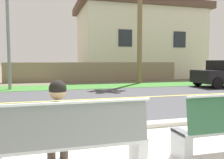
# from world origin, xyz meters

# --- Properties ---
(ground_plane) EXTENTS (140.00, 140.00, 0.00)m
(ground_plane) POSITION_xyz_m (0.00, 8.00, 0.00)
(ground_plane) COLOR #665B4C
(curb_edge) EXTENTS (44.00, 0.30, 0.11)m
(curb_edge) POSITION_xyz_m (0.00, 2.35, 0.06)
(curb_edge) COLOR #ADA89E
(curb_edge) RESTS_ON ground_plane
(street_asphalt) EXTENTS (52.00, 8.00, 0.01)m
(street_asphalt) POSITION_xyz_m (0.00, 6.50, 0.00)
(street_asphalt) COLOR #424247
(street_asphalt) RESTS_ON ground_plane
(road_centre_line) EXTENTS (48.00, 0.14, 0.01)m
(road_centre_line) POSITION_xyz_m (0.00, 6.50, 0.01)
(road_centre_line) COLOR #E0CC4C
(road_centre_line) RESTS_ON ground_plane
(far_verge_grass) EXTENTS (48.00, 2.80, 0.02)m
(far_verge_grass) POSITION_xyz_m (0.00, 11.22, 0.01)
(far_verge_grass) COLOR #38702D
(far_verge_grass) RESTS_ON ground_plane
(bench_left) EXTENTS (2.02, 0.48, 1.01)m
(bench_left) POSITION_xyz_m (-1.29, 0.52, 0.46)
(bench_left) COLOR silver
(bench_left) RESTS_ON ground_plane
(seated_person_olive) EXTENTS (0.52, 0.68, 1.25)m
(seated_person_olive) POSITION_xyz_m (-1.45, 0.70, 0.68)
(seated_person_olive) COLOR #47382D
(seated_person_olive) RESTS_ON ground_plane
(streetlamp) EXTENTS (0.24, 2.10, 7.99)m
(streetlamp) POSITION_xyz_m (-3.44, 11.00, 4.51)
(streetlamp) COLOR gray
(streetlamp) RESTS_ON ground_plane
(garden_wall) EXTENTS (13.00, 0.36, 1.40)m
(garden_wall) POSITION_xyz_m (2.02, 14.93, 0.70)
(garden_wall) COLOR gray
(garden_wall) RESTS_ON ground_plane
(house_across_street) EXTENTS (11.33, 6.91, 6.54)m
(house_across_street) POSITION_xyz_m (6.68, 18.13, 3.31)
(house_across_street) COLOR beige
(house_across_street) RESTS_ON ground_plane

